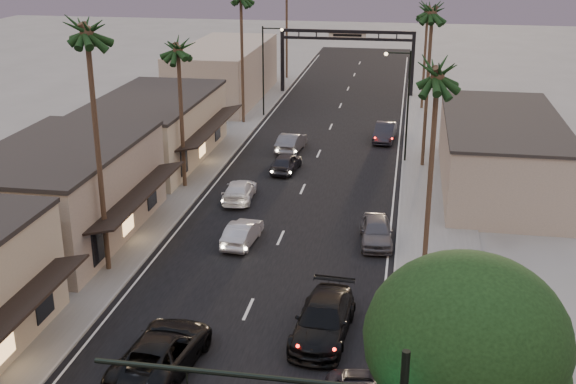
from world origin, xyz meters
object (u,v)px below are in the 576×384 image
at_px(streetlight_right, 405,97).
at_px(palm_rb, 433,7).
at_px(arch, 347,46).
at_px(oncoming_silver, 242,233).
at_px(corner_tree, 468,347).
at_px(palm_lc, 178,43).
at_px(curbside_black, 323,320).
at_px(palm_ra, 438,67).
at_px(palm_rc, 428,7).
at_px(streetlight_left, 266,64).
at_px(palm_lb, 86,25).
at_px(oncoming_pickup, 162,352).

height_order(streetlight_right, palm_rb, palm_rb).
bearing_deg(arch, oncoming_silver, -92.80).
relative_size(corner_tree, palm_rb, 0.62).
height_order(palm_lc, curbside_black, palm_lc).
height_order(palm_lc, palm_rb, palm_rb).
xyz_separation_m(palm_ra, palm_rb, (0.00, 20.00, 0.97)).
relative_size(palm_rc, oncoming_silver, 2.88).
relative_size(palm_rb, palm_rc, 1.16).
bearing_deg(curbside_black, palm_ra, 60.06).
relative_size(arch, palm_rc, 1.25).
distance_m(corner_tree, streetlight_right, 37.64).
bearing_deg(streetlight_left, corner_tree, -72.03).
bearing_deg(palm_rb, palm_lb, -128.02).
bearing_deg(palm_lb, palm_ra, 6.63).
distance_m(corner_tree, arch, 63.26).
relative_size(palm_lc, palm_ra, 0.92).
height_order(oncoming_silver, curbside_black, curbside_black).
bearing_deg(arch, palm_ra, -79.41).
bearing_deg(arch, corner_tree, -81.38).
bearing_deg(oncoming_pickup, palm_lc, -69.10).
distance_m(corner_tree, palm_ra, 17.45).
distance_m(palm_ra, curbside_black, 13.43).
bearing_deg(oncoming_silver, palm_rc, -101.53).
height_order(palm_lc, oncoming_pickup, palm_lc).
height_order(arch, palm_rc, palm_rc).
relative_size(corner_tree, curbside_black, 1.48).
bearing_deg(palm_rb, streetlight_left, 137.95).
bearing_deg(palm_lb, curbside_black, -21.15).
height_order(arch, oncoming_silver, arch).
distance_m(palm_lb, oncoming_silver, 15.04).
relative_size(corner_tree, streetlight_right, 0.98).
xyz_separation_m(streetlight_right, oncoming_pickup, (-9.40, -31.66, -4.48)).
distance_m(palm_lc, palm_ra, 20.99).
bearing_deg(palm_lc, palm_lb, -90.00).
bearing_deg(palm_ra, oncoming_pickup, -136.11).
distance_m(palm_ra, oncoming_pickup, 18.67).
distance_m(arch, palm_lc, 35.41).
distance_m(corner_tree, palm_lb, 24.36).
distance_m(arch, palm_rb, 28.24).
distance_m(palm_rb, curbside_black, 29.61).
bearing_deg(palm_ra, arch, 100.59).
distance_m(palm_lb, curbside_black, 18.41).
height_order(palm_rc, oncoming_silver, palm_rc).
height_order(streetlight_right, oncoming_pickup, streetlight_right).
relative_size(streetlight_left, curbside_black, 1.52).
xyz_separation_m(palm_ra, oncoming_pickup, (-11.08, -10.66, -10.59)).
bearing_deg(palm_lc, palm_rc, 58.44).
height_order(palm_ra, oncoming_silver, palm_ra).
relative_size(palm_rb, curbside_black, 2.39).
distance_m(palm_lb, palm_rc, 45.48).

